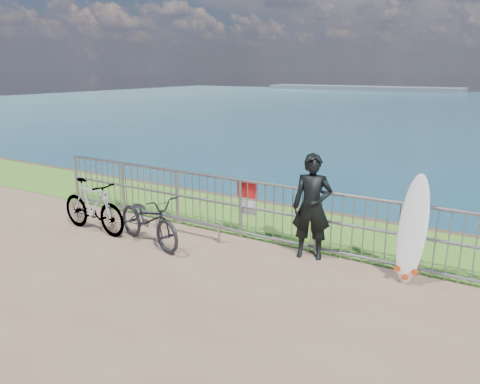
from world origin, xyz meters
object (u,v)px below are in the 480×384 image
Objects in this scene: surfboard at (412,233)px; bicycle_near at (149,219)px; surfer at (312,207)px; bicycle_far at (93,206)px.

bicycle_near is at bearing -168.24° from surfboard.
surfboard is (1.60, -0.07, -0.13)m from surfer.
surfer reaches higher than bicycle_near.
surfboard is 4.41m from bicycle_near.
bicycle_near is at bearing -175.27° from surfer.
surfer is 2.90m from bicycle_near.
surfboard reaches higher than bicycle_far.
bicycle_far is at bearing 179.15° from surfer.
surfer is at bearing -72.63° from bicycle_far.
surfer is 0.98× the size of bicycle_near.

